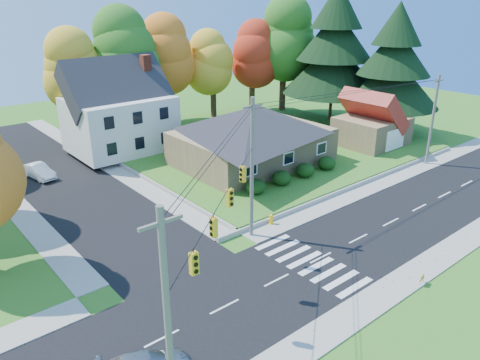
{
  "coord_description": "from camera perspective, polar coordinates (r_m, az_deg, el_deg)",
  "views": [
    {
      "loc": [
        -21.03,
        -16.95,
        16.18
      ],
      "look_at": [
        -0.21,
        8.0,
        3.1
      ],
      "focal_mm": 35.0,
      "sensor_mm": 36.0,
      "label": 1
    }
  ],
  "objects": [
    {
      "name": "colonial_house",
      "position": [
        50.98,
        -14.48,
        8.09
      ],
      "size": [
        10.4,
        8.4,
        9.6
      ],
      "color": "silver",
      "rests_on": "lawn"
    },
    {
      "name": "tree_lot_3",
      "position": [
        62.76,
        -3.36,
        14.09
      ],
      "size": [
        6.16,
        6.16,
        11.47
      ],
      "color": "#3F2A19",
      "rests_on": "lawn"
    },
    {
      "name": "sidewalk_south",
      "position": [
        29.08,
        17.44,
        -12.94
      ],
      "size": [
        90.0,
        2.0,
        0.08
      ],
      "primitive_type": "cube",
      "color": "#9C9A90",
      "rests_on": "ground"
    },
    {
      "name": "conifer_east_b",
      "position": [
        58.52,
        18.22,
        13.11
      ],
      "size": [
        11.2,
        11.2,
        14.84
      ],
      "color": "#3F2A19",
      "rests_on": "lawn"
    },
    {
      "name": "traffic_infrastructure",
      "position": [
        29.88,
        8.29,
        0.02
      ],
      "size": [
        38.1,
        10.66,
        10.0
      ],
      "color": "#666059",
      "rests_on": "ground"
    },
    {
      "name": "tree_lot_4",
      "position": [
        65.65,
        1.52,
        15.03
      ],
      "size": [
        6.72,
        6.72,
        12.51
      ],
      "color": "#3F2A19",
      "rests_on": "lawn"
    },
    {
      "name": "hedge_row",
      "position": [
        41.9,
        6.54,
        0.74
      ],
      "size": [
        10.7,
        1.7,
        1.27
      ],
      "color": "#163A10",
      "rests_on": "lawn"
    },
    {
      "name": "road_cross",
      "position": [
        47.71,
        -21.53,
        0.52
      ],
      "size": [
        8.0,
        44.0,
        0.02
      ],
      "primitive_type": "cube",
      "color": "black",
      "rests_on": "ground"
    },
    {
      "name": "white_car",
      "position": [
        47.41,
        -23.32,
        0.99
      ],
      "size": [
        2.12,
        4.24,
        1.33
      ],
      "primitive_type": "imported",
      "rotation": [
        0.0,
        0.0,
        0.18
      ],
      "color": "silver",
      "rests_on": "road_cross"
    },
    {
      "name": "sidewalk_north",
      "position": [
        34.42,
        3.49,
        -6.08
      ],
      "size": [
        90.0,
        2.0,
        0.08
      ],
      "primitive_type": "cube",
      "color": "#9C9A90",
      "rests_on": "ground"
    },
    {
      "name": "ranch_house",
      "position": [
        45.78,
        1.49,
        5.53
      ],
      "size": [
        14.6,
        10.6,
        5.4
      ],
      "color": "tan",
      "rests_on": "lawn"
    },
    {
      "name": "road_main",
      "position": [
        31.48,
        9.8,
        -9.34
      ],
      "size": [
        90.0,
        8.0,
        0.02
      ],
      "primitive_type": "cube",
      "color": "black",
      "rests_on": "ground"
    },
    {
      "name": "yard_sign",
      "position": [
        30.25,
        21.34,
        -11.02
      ],
      "size": [
        0.54,
        0.15,
        0.69
      ],
      "color": "black",
      "rests_on": "ground"
    },
    {
      "name": "tree_lot_2",
      "position": [
        60.09,
        -8.73,
        14.79
      ],
      "size": [
        7.28,
        7.28,
        13.56
      ],
      "color": "#3F2A19",
      "rests_on": "lawn"
    },
    {
      "name": "fire_hydrant",
      "position": [
        35.07,
        3.82,
        -4.85
      ],
      "size": [
        0.49,
        0.38,
        0.85
      ],
      "color": "yellow",
      "rests_on": "ground"
    },
    {
      "name": "tree_lot_0",
      "position": [
        54.96,
        -19.63,
        12.46
      ],
      "size": [
        6.72,
        6.72,
        12.51
      ],
      "color": "#3F2A19",
      "rests_on": "lawn"
    },
    {
      "name": "ground",
      "position": [
        31.49,
        9.8,
        -9.35
      ],
      "size": [
        120.0,
        120.0,
        0.0
      ],
      "primitive_type": "plane",
      "color": "#3D7923"
    },
    {
      "name": "lawn",
      "position": [
        53.41,
        1.96,
        4.56
      ],
      "size": [
        30.0,
        30.0,
        0.5
      ],
      "primitive_type": "cube",
      "color": "#3D7923",
      "rests_on": "ground"
    },
    {
      "name": "tree_lot_1",
      "position": [
        56.26,
        -13.58,
        14.64
      ],
      "size": [
        7.84,
        7.84,
        14.6
      ],
      "color": "#3F2A19",
      "rests_on": "lawn"
    },
    {
      "name": "conifer_east_a",
      "position": [
        62.21,
        11.46,
        15.25
      ],
      "size": [
        12.8,
        12.8,
        16.96
      ],
      "color": "#3F2A19",
      "rests_on": "lawn"
    },
    {
      "name": "garage",
      "position": [
        53.55,
        15.82,
        6.67
      ],
      "size": [
        7.3,
        6.3,
        4.6
      ],
      "color": "tan",
      "rests_on": "lawn"
    },
    {
      "name": "tree_lot_5",
      "position": [
        66.72,
        5.42,
        16.75
      ],
      "size": [
        8.4,
        8.4,
        15.64
      ],
      "color": "#3F2A19",
      "rests_on": "lawn"
    }
  ]
}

